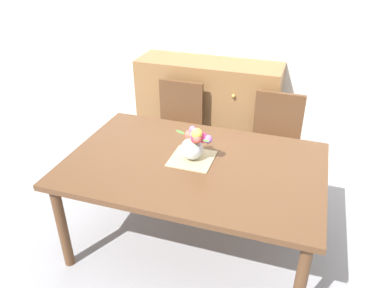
{
  "coord_description": "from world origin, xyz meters",
  "views": [
    {
      "loc": [
        0.66,
        -2.05,
        2.1
      ],
      "look_at": [
        -0.03,
        0.04,
        0.84
      ],
      "focal_mm": 35.31,
      "sensor_mm": 36.0,
      "label": 1
    }
  ],
  "objects_px": {
    "dining_table": "(194,172)",
    "dresser": "(208,110)",
    "flower_vase": "(194,144)",
    "chair_right": "(275,138)",
    "chair_left": "(178,124)"
  },
  "relations": [
    {
      "from": "dining_table",
      "to": "dresser",
      "type": "bearing_deg",
      "value": 101.72
    },
    {
      "from": "flower_vase",
      "to": "dresser",
      "type": "bearing_deg",
      "value": 101.55
    },
    {
      "from": "dining_table",
      "to": "flower_vase",
      "type": "height_order",
      "value": "flower_vase"
    },
    {
      "from": "chair_right",
      "to": "dresser",
      "type": "relative_size",
      "value": 0.64
    },
    {
      "from": "dining_table",
      "to": "dresser",
      "type": "distance_m",
      "value": 1.37
    },
    {
      "from": "dining_table",
      "to": "chair_left",
      "type": "distance_m",
      "value": 1.01
    },
    {
      "from": "chair_right",
      "to": "dresser",
      "type": "xyz_separation_m",
      "value": [
        -0.73,
        0.43,
        -0.02
      ]
    },
    {
      "from": "dining_table",
      "to": "chair_left",
      "type": "bearing_deg",
      "value": 116.6
    },
    {
      "from": "chair_right",
      "to": "flower_vase",
      "type": "relative_size",
      "value": 3.37
    },
    {
      "from": "dining_table",
      "to": "chair_right",
      "type": "bearing_deg",
      "value": 63.4
    },
    {
      "from": "dresser",
      "to": "flower_vase",
      "type": "distance_m",
      "value": 1.37
    },
    {
      "from": "dining_table",
      "to": "flower_vase",
      "type": "bearing_deg",
      "value": 108.26
    },
    {
      "from": "dresser",
      "to": "chair_right",
      "type": "bearing_deg",
      "value": -30.71
    },
    {
      "from": "chair_left",
      "to": "dresser",
      "type": "xyz_separation_m",
      "value": [
        0.17,
        0.43,
        -0.02
      ]
    },
    {
      "from": "chair_right",
      "to": "flower_vase",
      "type": "bearing_deg",
      "value": 61.97
    }
  ]
}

